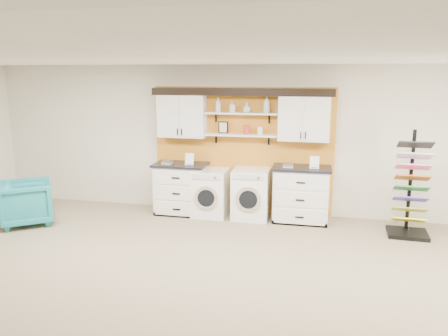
% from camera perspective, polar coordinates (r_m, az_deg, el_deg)
% --- Properties ---
extents(floor, '(10.00, 10.00, 0.00)m').
position_cam_1_polar(floor, '(5.05, -5.70, -19.43)').
color(floor, gray).
rests_on(floor, ground).
extents(ceiling, '(10.00, 10.00, 0.00)m').
position_cam_1_polar(ceiling, '(4.30, -6.52, 14.19)').
color(ceiling, white).
rests_on(ceiling, wall_back).
extents(wall_back, '(10.00, 0.00, 10.00)m').
position_cam_1_polar(wall_back, '(8.29, 2.49, 3.64)').
color(wall_back, beige).
rests_on(wall_back, floor).
extents(accent_panel, '(3.40, 0.07, 2.40)m').
position_cam_1_polar(accent_panel, '(8.29, 2.44, 2.23)').
color(accent_panel, '#C17821').
rests_on(accent_panel, wall_back).
extents(upper_cabinet_left, '(0.90, 0.35, 0.84)m').
position_cam_1_polar(upper_cabinet_left, '(8.29, -5.50, 6.94)').
color(upper_cabinet_left, white).
rests_on(upper_cabinet_left, wall_back).
extents(upper_cabinet_right, '(0.90, 0.35, 0.84)m').
position_cam_1_polar(upper_cabinet_right, '(7.91, 10.42, 6.53)').
color(upper_cabinet_right, white).
rests_on(upper_cabinet_right, wall_back).
extents(shelf_lower, '(1.32, 0.28, 0.03)m').
position_cam_1_polar(shelf_lower, '(8.07, 2.26, 4.34)').
color(shelf_lower, white).
rests_on(shelf_lower, wall_back).
extents(shelf_upper, '(1.32, 0.28, 0.03)m').
position_cam_1_polar(shelf_upper, '(8.03, 2.29, 7.17)').
color(shelf_upper, white).
rests_on(shelf_upper, wall_back).
extents(crown_molding, '(3.30, 0.41, 0.13)m').
position_cam_1_polar(crown_molding, '(8.01, 2.33, 10.01)').
color(crown_molding, black).
rests_on(crown_molding, wall_back).
extents(picture_frame, '(0.18, 0.02, 0.22)m').
position_cam_1_polar(picture_frame, '(8.17, -0.10, 5.33)').
color(picture_frame, black).
rests_on(picture_frame, shelf_lower).
extents(canister_red, '(0.11, 0.11, 0.16)m').
position_cam_1_polar(canister_red, '(8.04, 2.97, 4.98)').
color(canister_red, red).
rests_on(canister_red, shelf_lower).
extents(canister_cream, '(0.10, 0.10, 0.14)m').
position_cam_1_polar(canister_cream, '(8.01, 4.74, 4.85)').
color(canister_cream, silver).
rests_on(canister_cream, shelf_lower).
extents(base_cabinet_left, '(1.00, 0.66, 0.98)m').
position_cam_1_polar(base_cabinet_left, '(8.39, -5.62, -2.67)').
color(base_cabinet_left, white).
rests_on(base_cabinet_left, floor).
extents(base_cabinet_right, '(1.03, 0.66, 1.01)m').
position_cam_1_polar(base_cabinet_right, '(8.02, 10.00, -3.39)').
color(base_cabinet_right, white).
rests_on(base_cabinet_right, floor).
extents(washer, '(0.63, 0.71, 0.88)m').
position_cam_1_polar(washer, '(8.25, -1.77, -3.21)').
color(washer, white).
rests_on(washer, floor).
extents(dryer, '(0.66, 0.71, 0.92)m').
position_cam_1_polar(dryer, '(8.10, 3.56, -3.37)').
color(dryer, white).
rests_on(dryer, floor).
extents(sample_rack, '(0.66, 0.56, 1.75)m').
position_cam_1_polar(sample_rack, '(7.84, 23.10, -4.26)').
color(sample_rack, black).
rests_on(sample_rack, floor).
extents(armchair, '(1.18, 1.17, 0.78)m').
position_cam_1_polar(armchair, '(8.56, -24.32, -4.13)').
color(armchair, '#197881').
rests_on(armchair, floor).
extents(soap_bottle_a, '(0.12, 0.12, 0.27)m').
position_cam_1_polar(soap_bottle_a, '(8.10, -0.76, 8.29)').
color(soap_bottle_a, silver).
rests_on(soap_bottle_a, shelf_upper).
extents(soap_bottle_b, '(0.12, 0.12, 0.20)m').
position_cam_1_polar(soap_bottle_b, '(8.05, 1.07, 8.00)').
color(soap_bottle_b, silver).
rests_on(soap_bottle_b, shelf_upper).
extents(soap_bottle_c, '(0.14, 0.14, 0.18)m').
position_cam_1_polar(soap_bottle_c, '(8.00, 3.00, 7.91)').
color(soap_bottle_c, silver).
rests_on(soap_bottle_c, shelf_upper).
extents(soap_bottle_d, '(0.15, 0.15, 0.31)m').
position_cam_1_polar(soap_bottle_d, '(7.95, 5.59, 8.28)').
color(soap_bottle_d, silver).
rests_on(soap_bottle_d, shelf_upper).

